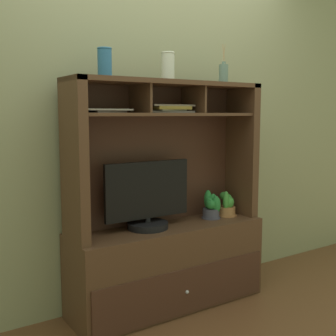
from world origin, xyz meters
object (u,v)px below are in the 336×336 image
object	(u,v)px
magazine_stack_left	(169,109)
accent_vase	(105,63)
potted_fern	(227,206)
tv_monitor	(148,200)
ceramic_vase	(168,66)
media_console	(167,240)
potted_orchid	(211,207)
diffuser_bottle	(223,73)
magazine_stack_centre	(106,111)

from	to	relation	value
magazine_stack_left	accent_vase	xyz separation A→B (m)	(-0.47, -0.03, 0.27)
potted_fern	tv_monitor	bearing A→B (deg)	178.93
tv_monitor	ceramic_vase	xyz separation A→B (m)	(0.15, -0.01, 0.87)
media_console	potted_orchid	distance (m)	0.42
tv_monitor	accent_vase	xyz separation A→B (m)	(-0.29, -0.00, 0.86)
diffuser_bottle	accent_vase	bearing A→B (deg)	177.65
accent_vase	magazine_stack_centre	bearing A→B (deg)	63.92
media_console	accent_vase	size ratio (longest dim) A/B	8.70
accent_vase	magazine_stack_left	bearing A→B (deg)	3.60
magazine_stack_left	media_console	bearing A→B (deg)	-133.81
media_console	ceramic_vase	distance (m)	1.17
ceramic_vase	tv_monitor	bearing A→B (deg)	176.47
media_console	magazine_stack_left	xyz separation A→B (m)	(0.03, 0.03, 0.89)
diffuser_bottle	accent_vase	distance (m)	0.89
potted_fern	diffuser_bottle	world-z (taller)	diffuser_bottle
media_console	magazine_stack_centre	world-z (taller)	media_console
tv_monitor	accent_vase	distance (m)	0.91
potted_fern	potted_orchid	bearing A→B (deg)	179.80
tv_monitor	magazine_stack_left	xyz separation A→B (m)	(0.18, 0.03, 0.60)
diffuser_bottle	accent_vase	xyz separation A→B (m)	(-0.89, 0.04, 0.02)
diffuser_bottle	ceramic_vase	world-z (taller)	diffuser_bottle
potted_fern	magazine_stack_left	distance (m)	0.87
media_console	potted_fern	bearing A→B (deg)	-0.99
media_console	tv_monitor	size ratio (longest dim) A/B	2.49
tv_monitor	potted_fern	world-z (taller)	tv_monitor
potted_fern	magazine_stack_centre	distance (m)	1.19
ceramic_vase	accent_vase	world-z (taller)	ceramic_vase
magazine_stack_left	diffuser_bottle	size ratio (longest dim) A/B	1.26
tv_monitor	ceramic_vase	distance (m)	0.88
potted_fern	magazine_stack_left	world-z (taller)	magazine_stack_left
potted_orchid	magazine_stack_left	size ratio (longest dim) A/B	0.60
tv_monitor	accent_vase	world-z (taller)	accent_vase
potted_orchid	diffuser_bottle	world-z (taller)	diffuser_bottle
potted_fern	ceramic_vase	xyz separation A→B (m)	(-0.52, 0.00, 0.99)
potted_orchid	diffuser_bottle	bearing A→B (deg)	-21.75
accent_vase	potted_orchid	bearing A→B (deg)	-0.60
potted_orchid	magazine_stack_left	bearing A→B (deg)	173.67
tv_monitor	magazine_stack_left	bearing A→B (deg)	8.27
magazine_stack_centre	tv_monitor	bearing A→B (deg)	-1.91
magazine_stack_left	diffuser_bottle	world-z (taller)	diffuser_bottle
media_console	tv_monitor	bearing A→B (deg)	178.67
potted_orchid	magazine_stack_left	xyz separation A→B (m)	(-0.35, 0.04, 0.70)
media_console	diffuser_bottle	xyz separation A→B (m)	(0.45, -0.04, 1.14)
accent_vase	ceramic_vase	bearing A→B (deg)	-0.78
magazine_stack_centre	potted_orchid	bearing A→B (deg)	-1.52
potted_fern	accent_vase	distance (m)	1.38
media_console	tv_monitor	world-z (taller)	media_console
media_console	potted_fern	distance (m)	0.55
magazine_stack_centre	diffuser_bottle	distance (m)	0.92
tv_monitor	potted_orchid	bearing A→B (deg)	-1.30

